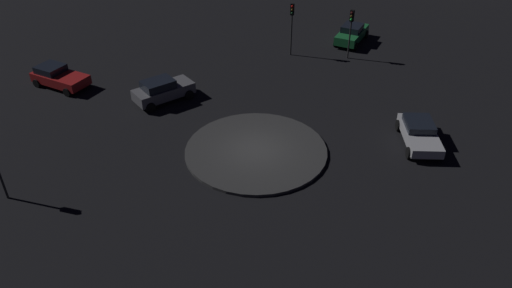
{
  "coord_description": "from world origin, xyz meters",
  "views": [
    {
      "loc": [
        22.06,
        8.91,
        16.65
      ],
      "look_at": [
        0.0,
        0.0,
        0.55
      ],
      "focal_mm": 34.47,
      "sensor_mm": 36.0,
      "label": 1
    }
  ],
  "objects_px": {
    "car_red": "(59,77)",
    "traffic_light_west_near": "(292,19)",
    "car_grey": "(163,90)",
    "car_green": "(352,33)",
    "car_silver": "(419,133)",
    "traffic_light_west": "(351,25)"
  },
  "relations": [
    {
      "from": "car_silver",
      "to": "traffic_light_west",
      "type": "relative_size",
      "value": 1.14
    },
    {
      "from": "car_green",
      "to": "traffic_light_west_near",
      "type": "distance_m",
      "value": 6.51
    },
    {
      "from": "car_grey",
      "to": "traffic_light_west",
      "type": "height_order",
      "value": "traffic_light_west"
    },
    {
      "from": "car_grey",
      "to": "car_silver",
      "type": "relative_size",
      "value": 0.96
    },
    {
      "from": "car_green",
      "to": "car_silver",
      "type": "bearing_deg",
      "value": 32.12
    },
    {
      "from": "car_green",
      "to": "car_grey",
      "type": "relative_size",
      "value": 1.02
    },
    {
      "from": "car_red",
      "to": "car_grey",
      "type": "bearing_deg",
      "value": 11.85
    },
    {
      "from": "traffic_light_west",
      "to": "car_red",
      "type": "bearing_deg",
      "value": -48.19
    },
    {
      "from": "car_red",
      "to": "car_grey",
      "type": "xyz_separation_m",
      "value": [
        -0.87,
        8.19,
        0.09
      ]
    },
    {
      "from": "car_silver",
      "to": "traffic_light_west_near",
      "type": "distance_m",
      "value": 14.96
    },
    {
      "from": "car_grey",
      "to": "traffic_light_west_near",
      "type": "relative_size",
      "value": 1.03
    },
    {
      "from": "car_red",
      "to": "traffic_light_west_near",
      "type": "relative_size",
      "value": 1.01
    },
    {
      "from": "car_grey",
      "to": "traffic_light_west_near",
      "type": "bearing_deg",
      "value": 3.05
    },
    {
      "from": "car_green",
      "to": "car_grey",
      "type": "xyz_separation_m",
      "value": [
        15.29,
        -9.71,
        0.04
      ]
    },
    {
      "from": "car_green",
      "to": "car_silver",
      "type": "relative_size",
      "value": 0.99
    },
    {
      "from": "car_red",
      "to": "car_grey",
      "type": "distance_m",
      "value": 8.24
    },
    {
      "from": "car_red",
      "to": "car_silver",
      "type": "height_order",
      "value": "car_red"
    },
    {
      "from": "car_red",
      "to": "car_grey",
      "type": "relative_size",
      "value": 0.99
    },
    {
      "from": "car_red",
      "to": "traffic_light_west",
      "type": "bearing_deg",
      "value": 40.4
    },
    {
      "from": "car_red",
      "to": "car_green",
      "type": "height_order",
      "value": "car_green"
    },
    {
      "from": "car_green",
      "to": "traffic_light_west",
      "type": "bearing_deg",
      "value": 12.72
    },
    {
      "from": "car_red",
      "to": "car_silver",
      "type": "xyz_separation_m",
      "value": [
        -2.08,
        25.21,
        -0.03
      ]
    }
  ]
}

